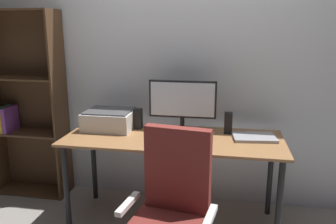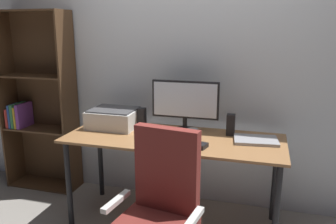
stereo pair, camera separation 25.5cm
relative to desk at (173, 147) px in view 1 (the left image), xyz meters
name	(u,v)px [view 1 (the left image)]	position (x,y,z in m)	size (l,w,h in m)	color
ground_plane	(173,221)	(0.00, 0.00, -0.66)	(12.00, 12.00, 0.00)	gray
back_wall	(183,59)	(0.00, 0.50, 0.64)	(6.40, 0.10, 2.60)	silver
desk	(173,147)	(0.00, 0.00, 0.00)	(1.70, 0.66, 0.74)	olive
monitor	(182,102)	(0.05, 0.19, 0.32)	(0.55, 0.20, 0.42)	black
keyboard	(172,144)	(0.02, -0.18, 0.09)	(0.29, 0.11, 0.02)	#B7BABC
mouse	(205,145)	(0.26, -0.18, 0.10)	(0.06, 0.10, 0.03)	black
coffee_mug	(193,134)	(0.16, -0.04, 0.13)	(0.10, 0.08, 0.09)	black
laptop	(254,137)	(0.62, 0.08, 0.09)	(0.32, 0.23, 0.02)	#99999E
speaker_left	(138,119)	(-0.33, 0.18, 0.17)	(0.06, 0.07, 0.17)	black
speaker_right	(228,123)	(0.42, 0.18, 0.17)	(0.06, 0.07, 0.17)	black
printer	(110,119)	(-0.56, 0.13, 0.16)	(0.40, 0.34, 0.16)	silver
bookshelf	(25,107)	(-1.47, 0.33, 0.19)	(0.71, 0.28, 1.73)	#4C331E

